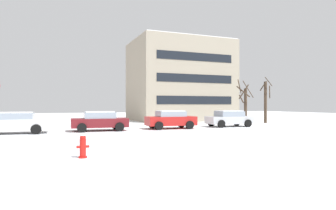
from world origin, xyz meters
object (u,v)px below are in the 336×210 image
parked_car_red (171,119)px  parked_car_maroon (100,121)px  fire_hydrant (83,146)px  parked_car_white (14,122)px  parked_car_silver (229,118)px

parked_car_red → parked_car_maroon: bearing=178.5°
fire_hydrant → parked_car_white: bearing=106.4°
parked_car_red → parked_car_silver: (5.50, 0.11, -0.02)m
fire_hydrant → parked_car_maroon: parked_car_maroon is taller
parked_car_red → parked_car_silver: bearing=1.1°
fire_hydrant → parked_car_silver: 17.19m
parked_car_white → parked_car_maroon: (5.50, 0.08, -0.01)m
fire_hydrant → parked_car_maroon: 11.16m
parked_car_maroon → parked_car_white: bearing=-179.1°
parked_car_white → parked_car_red: 11.01m
parked_car_maroon → fire_hydrant: bearing=-101.9°
parked_car_red → parked_car_silver: parked_car_red is taller
parked_car_white → fire_hydrant: bearing=-73.6°
fire_hydrant → parked_car_red: (7.81, 10.77, 0.31)m
parked_car_white → parked_car_silver: size_ratio=1.08×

